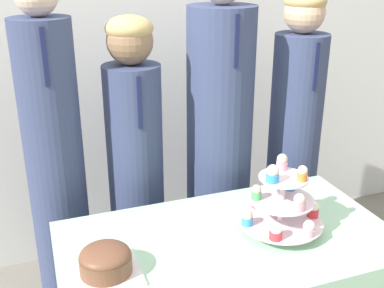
% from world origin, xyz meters
% --- Properties ---
extents(wall_back, '(9.00, 0.06, 2.70)m').
position_xyz_m(wall_back, '(0.00, 1.54, 1.35)').
color(wall_back, silver).
rests_on(wall_back, ground_plane).
extents(round_cake, '(0.21, 0.21, 0.10)m').
position_xyz_m(round_cake, '(-0.46, 0.29, 0.76)').
color(round_cake, white).
rests_on(round_cake, table).
extents(cupcake_stand, '(0.31, 0.31, 0.29)m').
position_xyz_m(cupcake_stand, '(0.19, 0.32, 0.83)').
color(cupcake_stand, silver).
rests_on(cupcake_stand, table).
extents(student_0, '(0.25, 0.25, 1.63)m').
position_xyz_m(student_0, '(-0.55, 0.94, 0.79)').
color(student_0, '#384266').
rests_on(student_0, ground_plane).
extents(student_1, '(0.25, 0.26, 1.45)m').
position_xyz_m(student_1, '(-0.20, 0.94, 0.72)').
color(student_1, '#384266').
rests_on(student_1, ground_plane).
extents(student_2, '(0.31, 0.32, 1.64)m').
position_xyz_m(student_2, '(0.21, 0.94, 0.77)').
color(student_2, '#384266').
rests_on(student_2, ground_plane).
extents(student_3, '(0.26, 0.27, 1.53)m').
position_xyz_m(student_3, '(0.63, 0.94, 0.75)').
color(student_3, '#384266').
rests_on(student_3, ground_plane).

